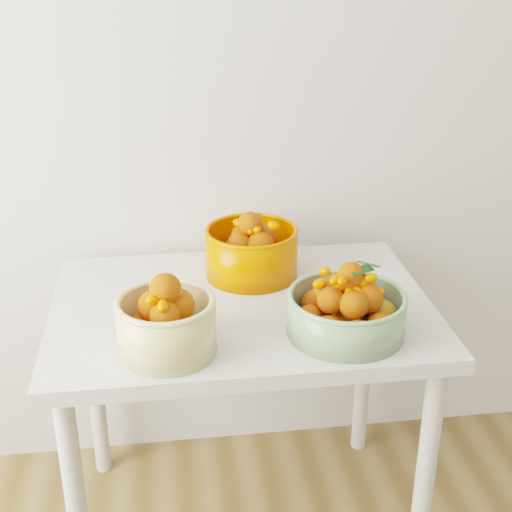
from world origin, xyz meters
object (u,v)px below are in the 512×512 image
(bowl_cream, at_px, (166,323))
(bowl_orange, at_px, (251,251))
(bowl_green, at_px, (346,309))
(table, at_px, (242,334))

(bowl_cream, height_order, bowl_orange, bowl_cream)
(bowl_green, xyz_separation_m, bowl_orange, (-0.19, 0.36, 0.01))
(table, xyz_separation_m, bowl_orange, (0.05, 0.17, 0.17))
(bowl_green, distance_m, bowl_orange, 0.40)
(bowl_green, relative_size, bowl_orange, 1.14)
(bowl_cream, distance_m, bowl_orange, 0.46)
(bowl_cream, bearing_deg, bowl_green, 3.91)
(table, relative_size, bowl_cream, 3.76)
(bowl_cream, xyz_separation_m, bowl_green, (0.43, 0.03, -0.01))
(table, relative_size, bowl_orange, 3.10)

